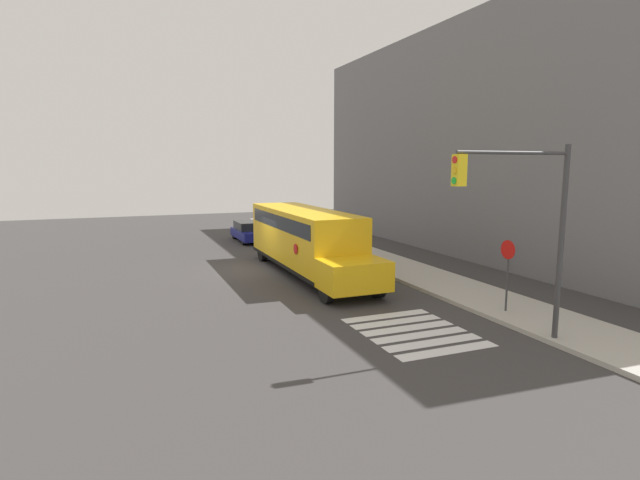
{
  "coord_description": "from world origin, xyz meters",
  "views": [
    {
      "loc": [
        23.82,
        -6.28,
        5.14
      ],
      "look_at": [
        2.44,
        2.31,
        1.67
      ],
      "focal_mm": 28.0,
      "sensor_mm": 36.0,
      "label": 1
    }
  ],
  "objects_px": {
    "parked_car": "(250,231)",
    "stop_sign": "(507,267)",
    "school_bus": "(306,237)",
    "traffic_light": "(530,214)"
  },
  "relations": [
    {
      "from": "parked_car",
      "to": "stop_sign",
      "type": "height_order",
      "value": "stop_sign"
    },
    {
      "from": "parked_car",
      "to": "traffic_light",
      "type": "relative_size",
      "value": 0.76
    },
    {
      "from": "stop_sign",
      "to": "parked_car",
      "type": "bearing_deg",
      "value": -168.71
    },
    {
      "from": "school_bus",
      "to": "stop_sign",
      "type": "xyz_separation_m",
      "value": [
        8.85,
        4.07,
        -0.04
      ]
    },
    {
      "from": "school_bus",
      "to": "parked_car",
      "type": "bearing_deg",
      "value": 179.59
    },
    {
      "from": "parked_car",
      "to": "school_bus",
      "type": "bearing_deg",
      "value": -0.41
    },
    {
      "from": "school_bus",
      "to": "stop_sign",
      "type": "relative_size",
      "value": 4.28
    },
    {
      "from": "parked_car",
      "to": "stop_sign",
      "type": "xyz_separation_m",
      "value": [
        20.0,
        3.99,
        1.05
      ]
    },
    {
      "from": "stop_sign",
      "to": "traffic_light",
      "type": "distance_m",
      "value": 3.84
    },
    {
      "from": "school_bus",
      "to": "traffic_light",
      "type": "xyz_separation_m",
      "value": [
        11.52,
        2.27,
        2.06
      ]
    }
  ]
}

